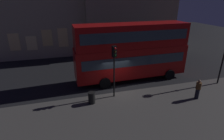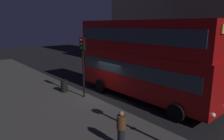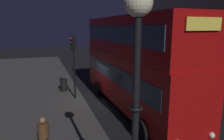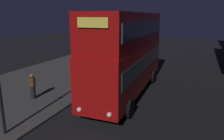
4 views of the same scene
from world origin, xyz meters
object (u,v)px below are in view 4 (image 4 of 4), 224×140
Objects in this scene: double_decker_bus at (128,50)px; traffic_light_near_kerb at (103,42)px; litter_bin at (107,67)px; pedestrian at (33,86)px.

double_decker_bus is 2.61× the size of traffic_light_near_kerb.
litter_bin is at bearing -143.08° from double_decker_bus.
double_decker_bus reaches higher than litter_bin.
traffic_light_near_kerb is 7.01m from pedestrian.
double_decker_bus is at bearing 37.52° from traffic_light_near_kerb.
double_decker_bus is at bearing -161.50° from pedestrian.
double_decker_bus is 6.71m from pedestrian.
litter_bin is (-8.25, 1.59, -0.37)m from pedestrian.
double_decker_bus is at bearing 38.23° from litter_bin.
double_decker_bus is 11.98× the size of litter_bin.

